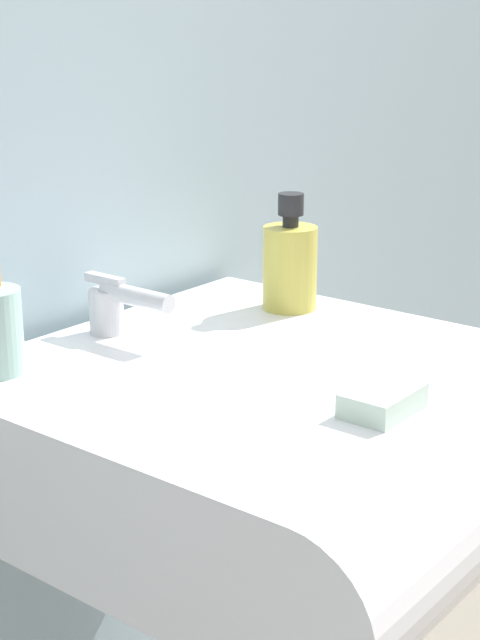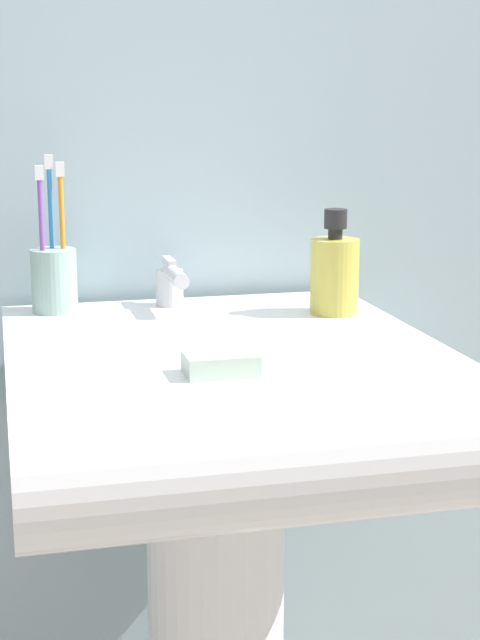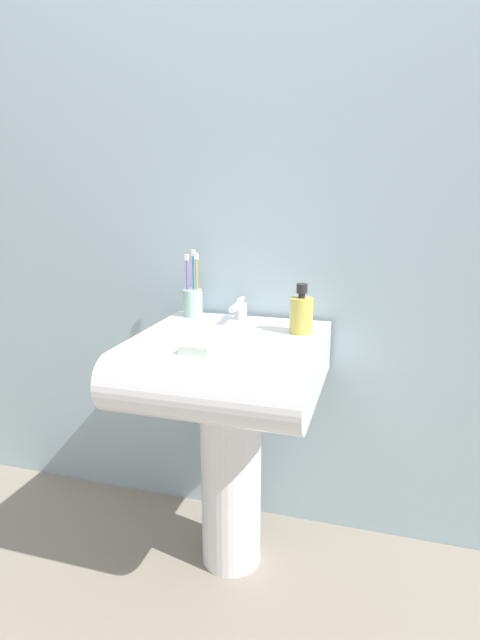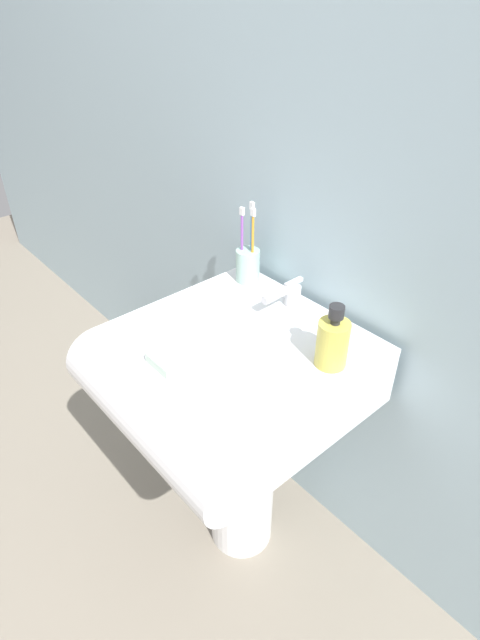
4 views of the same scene
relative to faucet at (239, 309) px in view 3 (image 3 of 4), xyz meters
name	(u,v)px [view 3 (image 3 of 4)]	position (x,y,z in m)	size (l,w,h in m)	color
ground_plane	(231,557)	(0.02, -0.17, -0.79)	(6.00, 6.00, 0.00)	gray
wall_back	(256,179)	(0.02, 0.11, 0.41)	(5.00, 0.05, 2.40)	#9EB7C1
sink_pedestal	(231,476)	(0.02, -0.17, -0.49)	(0.19, 0.19, 0.60)	white
sink_basin	(224,367)	(0.02, -0.23, -0.12)	(0.53, 0.56, 0.16)	white
faucet	(239,309)	(0.00, 0.00, 0.00)	(0.04, 0.13, 0.07)	silver
toothbrush_cup	(193,301)	(-0.17, 0.01, 0.01)	(0.06, 0.06, 0.22)	#99BFB2
soap_bottle	(301,314)	(0.22, -0.09, 0.02)	(0.07, 0.07, 0.15)	gold
bar_soap	(196,349)	(-0.01, -0.36, -0.03)	(0.08, 0.05, 0.02)	silver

